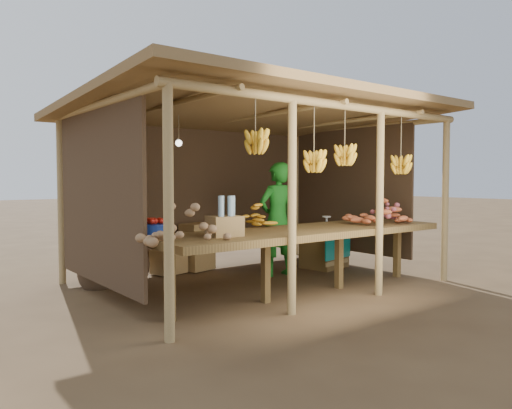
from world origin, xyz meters
TOP-DOWN VIEW (x-y plane):
  - ground at (0.00, 0.00)m, footprint 60.00×60.00m
  - stall_structure at (-0.00, -0.06)m, footprint 4.70×3.50m
  - counter at (0.00, -0.95)m, footprint 3.90×1.05m
  - potato_heap at (-1.77, -1.21)m, footprint 0.92×0.63m
  - sweet_potato_heap at (1.22, -1.09)m, footprint 1.07×0.83m
  - onion_heap at (1.44, -1.09)m, footprint 0.83×0.63m
  - banana_pile at (-0.41, -0.50)m, footprint 0.59×0.41m
  - tomato_basin at (-1.77, -0.51)m, footprint 0.36×0.36m
  - bottle_box at (-1.19, -1.00)m, footprint 0.36×0.30m
  - vendor at (0.53, 0.18)m, footprint 0.62×0.43m
  - tarp_crate at (1.52, 0.21)m, footprint 0.80×0.72m
  - carton_stack at (-0.36, 1.20)m, footprint 0.98×0.43m
  - burlap_sacks at (-1.60, 0.96)m, footprint 0.95×0.50m

SIDE VIEW (x-z plane):
  - ground at x=0.00m, z-range 0.00..0.00m
  - burlap_sacks at x=-1.60m, z-range -0.04..0.63m
  - carton_stack at x=-0.36m, z-range -0.04..0.66m
  - tarp_crate at x=1.52m, z-range -0.07..0.76m
  - counter at x=0.00m, z-range 0.34..1.14m
  - vendor at x=0.53m, z-range 0.00..1.63m
  - tomato_basin at x=-1.77m, z-range 0.78..0.97m
  - bottle_box at x=-1.19m, z-range 0.75..1.17m
  - banana_pile at x=-0.41m, z-range 0.80..1.15m
  - onion_heap at x=1.44m, z-range 0.80..1.15m
  - sweet_potato_heap at x=1.22m, z-range 0.80..1.16m
  - potato_heap at x=-1.77m, z-range 0.80..1.16m
  - stall_structure at x=0.00m, z-range 0.70..3.13m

